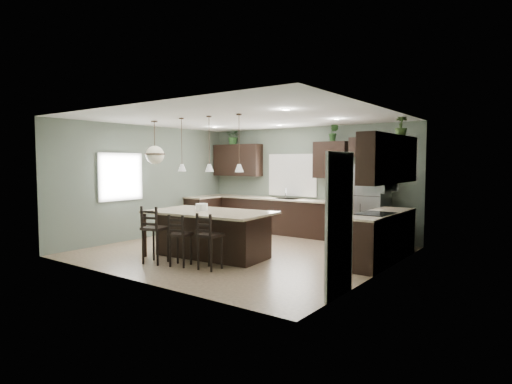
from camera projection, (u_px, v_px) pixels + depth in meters
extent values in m
plane|color=#9E8466|center=(241.00, 252.00, 9.05)|extent=(6.00, 6.00, 0.00)
cube|color=white|center=(340.00, 225.00, 5.98)|extent=(0.04, 0.82, 2.04)
cube|color=white|center=(293.00, 175.00, 11.38)|extent=(1.35, 0.02, 1.00)
cube|color=white|center=(120.00, 177.00, 10.05)|extent=(0.02, 1.10, 1.00)
cube|color=black|center=(203.00, 214.00, 11.98)|extent=(0.60, 0.90, 0.90)
cube|color=#BDAE8F|center=(203.00, 197.00, 11.93)|extent=(0.66, 0.96, 0.04)
cube|color=black|center=(272.00, 216.00, 11.49)|extent=(4.20, 0.60, 0.90)
cube|color=#BDAE8F|center=(272.00, 199.00, 11.44)|extent=(4.20, 0.66, 0.04)
cube|color=gray|center=(286.00, 199.00, 11.18)|extent=(0.70, 0.45, 0.01)
cylinder|color=silver|center=(286.00, 193.00, 11.14)|extent=(0.02, 0.02, 0.28)
cube|color=black|center=(238.00, 160.00, 12.26)|extent=(1.55, 0.34, 0.90)
cube|color=black|center=(331.00, 160.00, 10.52)|extent=(0.85, 0.34, 0.90)
cube|color=black|center=(373.00, 147.00, 9.88)|extent=(1.05, 0.34, 0.45)
cube|color=black|center=(381.00, 238.00, 8.13)|extent=(0.60, 2.35, 0.90)
cube|color=#BDAE8F|center=(380.00, 213.00, 8.11)|extent=(0.66, 2.35, 0.04)
cube|color=black|center=(375.00, 214.00, 7.89)|extent=(0.58, 0.75, 0.02)
cube|color=gray|center=(360.00, 238.00, 8.09)|extent=(0.01, 0.72, 0.60)
cube|color=black|center=(389.00, 159.00, 7.95)|extent=(0.34, 2.35, 0.90)
cube|color=gray|center=(381.00, 181.00, 7.79)|extent=(0.40, 0.75, 0.40)
cube|color=#96959E|center=(367.00, 205.00, 9.78)|extent=(0.90, 0.74, 1.85)
cube|color=black|center=(210.00, 234.00, 8.49)|extent=(2.58, 1.62, 0.92)
cylinder|color=white|center=(202.00, 207.00, 8.56)|extent=(0.24, 0.24, 0.14)
cube|color=black|center=(155.00, 235.00, 7.98)|extent=(0.48, 0.48, 1.09)
cube|color=black|center=(180.00, 240.00, 7.77)|extent=(0.44, 0.44, 0.96)
cube|color=black|center=(210.00, 241.00, 7.51)|extent=(0.39, 0.39, 1.01)
imported|color=#274E22|center=(234.00, 136.00, 12.26)|extent=(0.46, 0.41, 0.47)
imported|color=#2B5324|center=(334.00, 132.00, 10.41)|extent=(0.27, 0.23, 0.43)
imported|color=#304A20|center=(401.00, 126.00, 8.52)|extent=(0.31, 0.31, 0.42)
plane|color=slate|center=(306.00, 181.00, 11.17)|extent=(6.00, 0.00, 6.00)
plane|color=slate|center=(133.00, 193.00, 6.74)|extent=(6.00, 0.00, 6.00)
plane|color=slate|center=(147.00, 182.00, 10.72)|extent=(0.00, 5.50, 5.50)
plane|color=slate|center=(381.00, 192.00, 7.19)|extent=(0.00, 5.50, 5.50)
plane|color=white|center=(241.00, 118.00, 8.85)|extent=(6.00, 6.00, 0.00)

